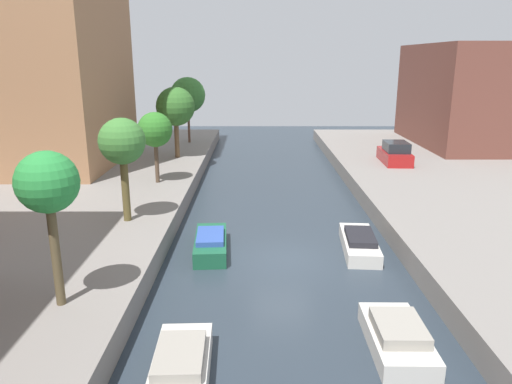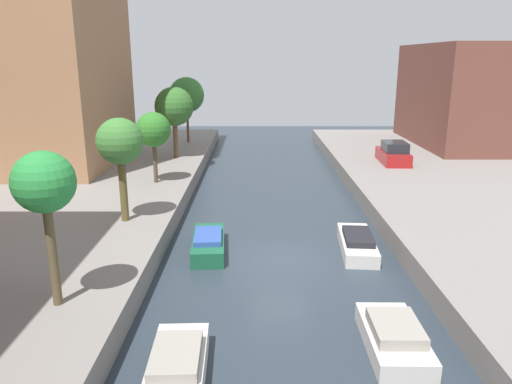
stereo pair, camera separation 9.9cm
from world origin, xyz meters
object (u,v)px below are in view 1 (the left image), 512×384
(parked_car, at_px, (394,154))
(moored_boat_right_3, at_px, (359,243))
(low_block_right, at_px, (477,95))
(street_tree_1, at_px, (47,185))
(moored_boat_left_2, at_px, (210,243))
(moored_boat_left_1, at_px, (180,368))
(street_tree_4, at_px, (175,107))
(street_tree_3, at_px, (154,130))
(moored_boat_right_2, at_px, (397,337))
(street_tree_5, at_px, (187,95))
(street_tree_2, at_px, (121,143))

(parked_car, relative_size, moored_boat_right_3, 0.98)
(low_block_right, relative_size, street_tree_1, 2.92)
(low_block_right, distance_m, moored_boat_right_3, 26.96)
(moored_boat_left_2, bearing_deg, moored_boat_left_1, -89.92)
(street_tree_1, relative_size, parked_car, 1.17)
(moored_boat_left_2, bearing_deg, moored_boat_right_3, 1.17)
(street_tree_4, bearing_deg, street_tree_3, -90.00)
(street_tree_1, bearing_deg, moored_boat_left_1, -30.64)
(street_tree_1, height_order, moored_boat_right_3, street_tree_1)
(moored_boat_right_2, bearing_deg, moored_boat_left_2, 129.59)
(low_block_right, height_order, street_tree_1, low_block_right)
(street_tree_4, xyz_separation_m, parked_car, (15.95, -2.01, -3.14))
(parked_car, height_order, moored_boat_left_1, parked_car)
(low_block_right, distance_m, street_tree_5, 25.08)
(moored_boat_left_1, distance_m, moored_boat_right_2, 6.30)
(street_tree_2, bearing_deg, street_tree_1, -90.00)
(low_block_right, bearing_deg, moored_boat_left_1, -124.02)
(moored_boat_right_3, bearing_deg, street_tree_2, 173.10)
(street_tree_1, bearing_deg, parked_car, 52.54)
(street_tree_5, xyz_separation_m, moored_boat_right_3, (10.56, -22.95, -4.80))
(street_tree_2, distance_m, moored_boat_left_2, 5.97)
(street_tree_4, relative_size, moored_boat_right_2, 1.54)
(street_tree_3, xyz_separation_m, street_tree_4, (0.00, 7.70, 0.62))
(low_block_right, distance_m, street_tree_3, 28.61)
(street_tree_1, xyz_separation_m, moored_boat_left_2, (3.98, 6.54, -4.37))
(street_tree_1, xyz_separation_m, moored_boat_right_3, (10.56, 6.68, -4.40))
(street_tree_2, relative_size, moored_boat_right_2, 1.39)
(low_block_right, bearing_deg, parked_car, -138.55)
(low_block_right, height_order, street_tree_3, low_block_right)
(low_block_right, xyz_separation_m, street_tree_2, (-25.07, -20.91, -0.60))
(street_tree_2, height_order, street_tree_4, street_tree_4)
(moored_boat_right_2, distance_m, moored_boat_right_3, 7.56)
(street_tree_1, xyz_separation_m, street_tree_4, (-0.00, 22.82, 0.03))
(parked_car, bearing_deg, moored_boat_left_2, -129.99)
(moored_boat_left_2, height_order, moored_boat_right_2, moored_boat_right_2)
(moored_boat_left_2, bearing_deg, street_tree_5, 99.77)
(street_tree_4, distance_m, moored_boat_left_2, 17.32)
(low_block_right, bearing_deg, moored_boat_right_3, -123.18)
(street_tree_2, bearing_deg, moored_boat_left_1, -68.87)
(street_tree_5, relative_size, moored_boat_left_2, 1.47)
(street_tree_1, distance_m, moored_boat_right_2, 11.05)
(street_tree_3, distance_m, moored_boat_right_2, 19.29)
(street_tree_2, bearing_deg, moored_boat_left_2, -19.54)
(street_tree_4, relative_size, moored_boat_left_2, 1.35)
(street_tree_2, bearing_deg, street_tree_4, 90.00)
(parked_car, xyz_separation_m, moored_boat_right_2, (-5.84, -21.69, -1.26))
(low_block_right, distance_m, parked_car, 12.68)
(street_tree_2, distance_m, street_tree_5, 21.68)
(street_tree_2, xyz_separation_m, street_tree_3, (0.00, 7.16, -0.45))
(parked_car, bearing_deg, street_tree_2, -141.12)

